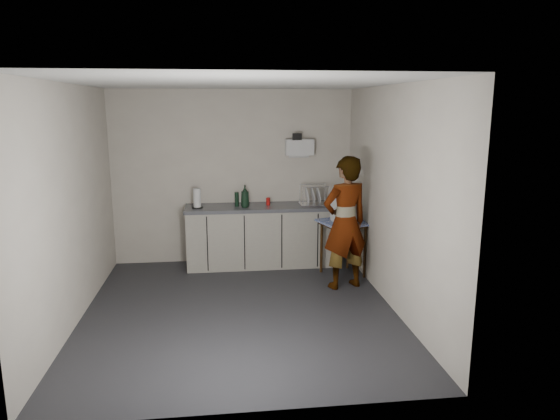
{
  "coord_description": "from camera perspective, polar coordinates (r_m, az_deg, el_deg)",
  "views": [
    {
      "loc": [
        -0.19,
        -5.51,
        2.36
      ],
      "look_at": [
        0.53,
        0.45,
        1.1
      ],
      "focal_mm": 32.0,
      "sensor_mm": 36.0,
      "label": 1
    }
  ],
  "objects": [
    {
      "name": "dark_bottle",
      "position": [
        7.33,
        -4.96,
        1.23
      ],
      "size": [
        0.06,
        0.06,
        0.21
      ],
      "primitive_type": "cylinder",
      "color": "black",
      "rests_on": "kitchen_counter"
    },
    {
      "name": "wall_back",
      "position": [
        7.58,
        -5.37,
        3.75
      ],
      "size": [
        3.6,
        0.02,
        2.6
      ],
      "primitive_type": "cube",
      "color": "beige",
      "rests_on": "ground"
    },
    {
      "name": "wall_right",
      "position": [
        5.95,
        12.68,
        1.28
      ],
      "size": [
        0.02,
        4.0,
        2.6
      ],
      "primitive_type": "cube",
      "color": "beige",
      "rests_on": "ground"
    },
    {
      "name": "wall_left",
      "position": [
        5.84,
        -22.65,
        0.45
      ],
      "size": [
        0.02,
        4.0,
        2.6
      ],
      "primitive_type": "cube",
      "color": "beige",
      "rests_on": "ground"
    },
    {
      "name": "soda_can",
      "position": [
        7.41,
        -1.37,
        0.99
      ],
      "size": [
        0.06,
        0.06,
        0.11
      ],
      "primitive_type": "cylinder",
      "color": "red",
      "rests_on": "kitchen_counter"
    },
    {
      "name": "ground",
      "position": [
        6.0,
        -4.59,
        -11.37
      ],
      "size": [
        4.0,
        4.0,
        0.0
      ],
      "primitive_type": "plane",
      "color": "#2C2C31",
      "rests_on": "ground"
    },
    {
      "name": "wall_shelf",
      "position": [
        7.55,
        2.24,
        7.17
      ],
      "size": [
        0.42,
        0.18,
        0.37
      ],
      "color": "white",
      "rests_on": "ground"
    },
    {
      "name": "standing_man",
      "position": [
        6.51,
        7.45,
        -1.48
      ],
      "size": [
        0.73,
        0.59,
        1.74
      ],
      "primitive_type": "imported",
      "rotation": [
        0.0,
        0.0,
        3.45
      ],
      "color": "#B2A593",
      "rests_on": "ground"
    },
    {
      "name": "soap_bottle",
      "position": [
        7.25,
        -4.03,
        1.58
      ],
      "size": [
        0.13,
        0.13,
        0.33
      ],
      "primitive_type": "imported",
      "rotation": [
        0.0,
        0.0,
        -0.02
      ],
      "color": "black",
      "rests_on": "kitchen_counter"
    },
    {
      "name": "dish_rack",
      "position": [
        7.45,
        3.86,
        1.12
      ],
      "size": [
        0.43,
        0.32,
        0.3
      ],
      "color": "white",
      "rests_on": "kitchen_counter"
    },
    {
      "name": "kitchen_counter",
      "position": [
        7.49,
        -2.12,
        -3.12
      ],
      "size": [
        2.24,
        0.62,
        0.91
      ],
      "color": "black",
      "rests_on": "ground"
    },
    {
      "name": "ceiling",
      "position": [
        5.52,
        -5.05,
        14.23
      ],
      "size": [
        3.6,
        4.0,
        0.01
      ],
      "primitive_type": "cube",
      "color": "white",
      "rests_on": "wall_back"
    },
    {
      "name": "bakery_box",
      "position": [
        6.99,
        7.26,
        -0.52
      ],
      "size": [
        0.33,
        0.34,
        0.43
      ],
      "rotation": [
        0.0,
        0.0,
        0.07
      ],
      "color": "white",
      "rests_on": "side_table"
    },
    {
      "name": "paper_towel",
      "position": [
        7.28,
        -9.45,
        1.27
      ],
      "size": [
        0.16,
        0.16,
        0.28
      ],
      "color": "black",
      "rests_on": "kitchen_counter"
    },
    {
      "name": "side_table",
      "position": [
        7.03,
        7.26,
        -2.09
      ],
      "size": [
        0.75,
        0.75,
        0.78
      ],
      "rotation": [
        0.0,
        0.0,
        0.3
      ],
      "color": "#3C220D",
      "rests_on": "ground"
    }
  ]
}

